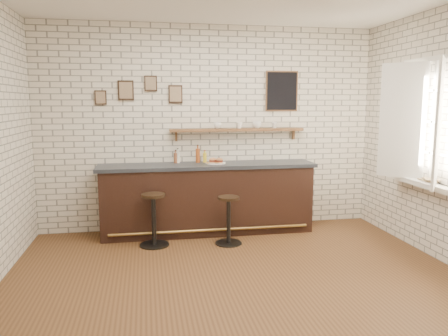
{
  "coord_description": "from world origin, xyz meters",
  "views": [
    {
      "loc": [
        -0.95,
        -4.44,
        1.89
      ],
      "look_at": [
        0.02,
        0.9,
        1.07
      ],
      "focal_mm": 35.0,
      "sensor_mm": 36.0,
      "label": 1
    }
  ],
  "objects": [
    {
      "name": "wall_shelf",
      "position": [
        0.4,
        1.9,
        1.48
      ],
      "size": [
        2.0,
        0.18,
        0.18
      ],
      "color": "brown",
      "rests_on": "ground"
    },
    {
      "name": "casement_window",
      "position": [
        2.36,
        0.3,
        1.65
      ],
      "size": [
        0.4,
        1.3,
        1.56
      ],
      "color": "white",
      "rests_on": "ground"
    },
    {
      "name": "potato_chips",
      "position": [
        0.03,
        1.71,
        1.02
      ],
      "size": [
        0.26,
        0.18,
        0.0
      ],
      "color": "#E3A650",
      "rests_on": "sandwich_plate"
    },
    {
      "name": "condiment_bottle_yellow",
      "position": [
        -0.09,
        1.86,
        1.08
      ],
      "size": [
        0.06,
        0.06,
        0.18
      ],
      "color": "yellow",
      "rests_on": "bar_counter"
    },
    {
      "name": "ciabatta_sandwich",
      "position": [
        0.05,
        1.71,
        1.06
      ],
      "size": [
        0.21,
        0.15,
        0.07
      ],
      "color": "tan",
      "rests_on": "sandwich_plate"
    },
    {
      "name": "bar_counter",
      "position": [
        -0.08,
        1.7,
        0.51
      ],
      "size": [
        3.1,
        0.65,
        1.01
      ],
      "color": "black",
      "rests_on": "ground"
    },
    {
      "name": "sandwich_plate",
      "position": [
        0.04,
        1.71,
        1.02
      ],
      "size": [
        0.28,
        0.28,
        0.01
      ],
      "primitive_type": "cylinder",
      "color": "white",
      "rests_on": "bar_counter"
    },
    {
      "name": "bitters_bottle_white",
      "position": [
        -0.49,
        1.86,
        1.1
      ],
      "size": [
        0.06,
        0.06,
        0.22
      ],
      "color": "beige",
      "rests_on": "bar_counter"
    },
    {
      "name": "bar_stool_left",
      "position": [
        -0.86,
        1.22,
        0.38
      ],
      "size": [
        0.39,
        0.39,
        0.7
      ],
      "color": "black",
      "rests_on": "ground"
    },
    {
      "name": "back_wall_decor",
      "position": [
        0.23,
        1.98,
        2.05
      ],
      "size": [
        2.96,
        0.02,
        0.56
      ],
      "color": "black",
      "rests_on": "ground"
    },
    {
      "name": "shelf_cup_b",
      "position": [
        0.43,
        1.9,
        1.55
      ],
      "size": [
        0.14,
        0.14,
        0.09
      ],
      "primitive_type": "imported",
      "rotation": [
        0.0,
        0.0,
        0.86
      ],
      "color": "white",
      "rests_on": "wall_shelf"
    },
    {
      "name": "shelf_cup_d",
      "position": [
        0.97,
        1.9,
        1.54
      ],
      "size": [
        0.1,
        0.1,
        0.08
      ],
      "primitive_type": "imported",
      "rotation": [
        0.0,
        0.0,
        0.16
      ],
      "color": "white",
      "rests_on": "wall_shelf"
    },
    {
      "name": "shelf_cup_c",
      "position": [
        0.7,
        1.9,
        1.55
      ],
      "size": [
        0.18,
        0.18,
        0.11
      ],
      "primitive_type": "imported",
      "rotation": [
        0.0,
        0.0,
        1.09
      ],
      "color": "white",
      "rests_on": "wall_shelf"
    },
    {
      "name": "book_lower",
      "position": [
        2.38,
        0.26,
        0.94
      ],
      "size": [
        0.21,
        0.26,
        0.02
      ],
      "primitive_type": "imported",
      "rotation": [
        0.0,
        0.0,
        0.11
      ],
      "color": "tan",
      "rests_on": "window_sill"
    },
    {
      "name": "book_upper",
      "position": [
        2.38,
        0.26,
        0.96
      ],
      "size": [
        0.24,
        0.27,
        0.02
      ],
      "primitive_type": "imported",
      "rotation": [
        0.0,
        0.0,
        -0.42
      ],
      "color": "tan",
      "rests_on": "book_lower"
    },
    {
      "name": "bitters_bottle_amber",
      "position": [
        -0.2,
        1.86,
        1.12
      ],
      "size": [
        0.06,
        0.06,
        0.26
      ],
      "color": "#974218",
      "rests_on": "bar_counter"
    },
    {
      "name": "bitters_bottle_brown",
      "position": [
        -0.52,
        1.86,
        1.09
      ],
      "size": [
        0.06,
        0.06,
        0.19
      ],
      "color": "brown",
      "rests_on": "bar_counter"
    },
    {
      "name": "shelf_cup_a",
      "position": [
        0.1,
        1.9,
        1.54
      ],
      "size": [
        0.12,
        0.12,
        0.09
      ],
      "primitive_type": "imported",
      "rotation": [
        0.0,
        0.0,
        -0.08
      ],
      "color": "white",
      "rests_on": "wall_shelf"
    },
    {
      "name": "bar_stool_right",
      "position": [
        0.12,
        1.11,
        0.35
      ],
      "size": [
        0.36,
        0.36,
        0.65
      ],
      "color": "black",
      "rests_on": "ground"
    },
    {
      "name": "ground",
      "position": [
        0.0,
        0.0,
        0.0
      ],
      "size": [
        5.0,
        5.0,
        0.0
      ],
      "primitive_type": "plane",
      "color": "brown",
      "rests_on": "ground"
    },
    {
      "name": "window_sill",
      "position": [
        2.4,
        0.3,
        0.9
      ],
      "size": [
        0.2,
        1.35,
        0.06
      ],
      "color": "white",
      "rests_on": "ground"
    }
  ]
}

